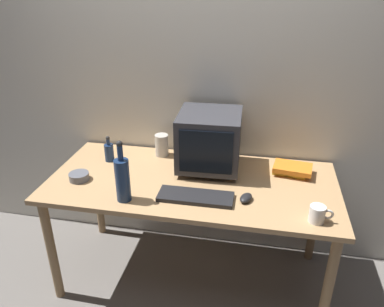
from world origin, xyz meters
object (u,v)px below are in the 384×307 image
at_px(keyboard, 196,197).
at_px(cd_spindle, 79,177).
at_px(crt_monitor, 209,140).
at_px(computer_mouse, 246,198).
at_px(book_stack, 292,169).
at_px(bottle_tall, 122,178).
at_px(bottle_short, 109,152).
at_px(mug, 318,214).
at_px(metal_canister, 162,145).

height_order(keyboard, cd_spindle, cd_spindle).
xyz_separation_m(crt_monitor, cd_spindle, (-0.75, -0.31, -0.17)).
height_order(computer_mouse, book_stack, book_stack).
distance_m(bottle_tall, book_stack, 1.05).
height_order(bottle_short, mug, bottle_short).
xyz_separation_m(keyboard, metal_canister, (-0.33, 0.50, 0.06)).
bearing_deg(bottle_short, crt_monitor, 2.30).
bearing_deg(book_stack, keyboard, -143.32).
bearing_deg(book_stack, computer_mouse, -125.23).
height_order(keyboard, book_stack, book_stack).
bearing_deg(mug, computer_mouse, 161.29).
xyz_separation_m(bottle_tall, book_stack, (0.92, 0.48, -0.10)).
relative_size(computer_mouse, bottle_tall, 0.28).
relative_size(computer_mouse, book_stack, 0.40).
xyz_separation_m(crt_monitor, mug, (0.62, -0.47, -0.15)).
bearing_deg(cd_spindle, computer_mouse, -2.13).
bearing_deg(crt_monitor, bottle_tall, -131.23).
relative_size(keyboard, mug, 3.50).
relative_size(bottle_tall, book_stack, 1.43).
relative_size(bottle_tall, cd_spindle, 2.98).
relative_size(keyboard, book_stack, 1.68).
bearing_deg(computer_mouse, cd_spindle, -163.20).
bearing_deg(bottle_tall, mug, -0.33).
height_order(keyboard, bottle_tall, bottle_tall).
xyz_separation_m(mug, metal_canister, (-0.97, 0.59, 0.03)).
relative_size(crt_monitor, computer_mouse, 4.02).
distance_m(bottle_tall, cd_spindle, 0.39).
xyz_separation_m(book_stack, metal_canister, (-0.86, 0.10, 0.04)).
relative_size(crt_monitor, keyboard, 0.96).
bearing_deg(keyboard, metal_canister, 123.13).
xyz_separation_m(crt_monitor, metal_canister, (-0.34, 0.12, -0.12)).
height_order(computer_mouse, bottle_short, bottle_short).
xyz_separation_m(crt_monitor, bottle_short, (-0.66, -0.03, -0.13)).
xyz_separation_m(computer_mouse, bottle_short, (-0.92, 0.32, 0.05)).
bearing_deg(book_stack, bottle_short, -177.62).
relative_size(computer_mouse, mug, 0.83).
distance_m(cd_spindle, metal_canister, 0.59).
relative_size(bottle_tall, bottle_short, 2.02).
height_order(crt_monitor, bottle_tall, crt_monitor).
relative_size(crt_monitor, metal_canister, 2.68).
bearing_deg(bottle_short, book_stack, 2.38).
height_order(cd_spindle, metal_canister, metal_canister).
distance_m(crt_monitor, mug, 0.79).
xyz_separation_m(computer_mouse, book_stack, (0.26, 0.37, 0.01)).
height_order(keyboard, bottle_short, bottle_short).
relative_size(crt_monitor, cd_spindle, 3.35).
relative_size(bottle_short, book_stack, 0.71).
distance_m(keyboard, bottle_short, 0.74).
height_order(bottle_tall, mug, bottle_tall).
bearing_deg(computer_mouse, crt_monitor, 146.09).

